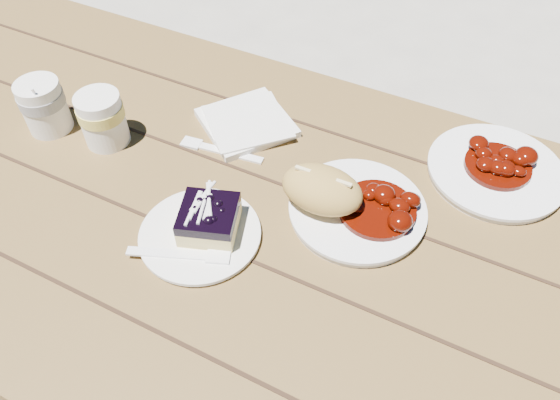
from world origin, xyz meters
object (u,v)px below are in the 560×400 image
at_px(coffee_cup, 44,106).
at_px(dessert_plate, 200,235).
at_px(second_plate, 495,172).
at_px(picnic_table, 204,249).
at_px(bread_roll, 322,190).
at_px(second_cup, 103,119).
at_px(main_plate, 357,211).
at_px(blueberry_cake, 209,219).

bearing_deg(coffee_cup, dessert_plate, -13.91).
bearing_deg(coffee_cup, second_plate, 17.84).
height_order(picnic_table, bread_roll, bread_roll).
bearing_deg(bread_roll, dessert_plate, -137.02).
height_order(second_plate, second_cup, second_cup).
relative_size(main_plate, second_plate, 0.95).
bearing_deg(main_plate, coffee_cup, -174.35).
bearing_deg(main_plate, picnic_table, -163.47).
relative_size(bread_roll, blueberry_cake, 1.22).
relative_size(picnic_table, second_plate, 8.96).
bearing_deg(second_cup, dessert_plate, -23.07).
relative_size(dessert_plate, second_cup, 1.86).
height_order(picnic_table, second_cup, second_cup).
relative_size(picnic_table, bread_roll, 15.26).
height_order(main_plate, dessert_plate, main_plate).
xyz_separation_m(coffee_cup, second_plate, (0.76, 0.25, -0.04)).
height_order(picnic_table, dessert_plate, dessert_plate).
bearing_deg(blueberry_cake, bread_roll, 22.43).
relative_size(blueberry_cake, second_plate, 0.48).
distance_m(blueberry_cake, coffee_cup, 0.41).
bearing_deg(picnic_table, blueberry_cake, -40.36).
distance_m(picnic_table, second_plate, 0.54).
relative_size(dessert_plate, blueberry_cake, 1.69).
distance_m(bread_roll, second_cup, 0.41).
relative_size(coffee_cup, second_plate, 0.44).
xyz_separation_m(picnic_table, second_cup, (-0.21, 0.04, 0.21)).
distance_m(main_plate, second_cup, 0.47).
xyz_separation_m(dessert_plate, second_plate, (0.38, 0.34, 0.00)).
bearing_deg(picnic_table, second_cup, 169.52).
bearing_deg(coffee_cup, main_plate, 5.65).
distance_m(second_plate, second_cup, 0.69).
bearing_deg(second_cup, main_plate, 4.78).
bearing_deg(main_plate, second_plate, 46.53).
xyz_separation_m(picnic_table, bread_roll, (0.21, 0.06, 0.21)).
xyz_separation_m(picnic_table, second_plate, (0.44, 0.27, 0.17)).
bearing_deg(bread_roll, second_plate, 41.72).
distance_m(dessert_plate, blueberry_cake, 0.03).
distance_m(coffee_cup, second_cup, 0.12).
height_order(picnic_table, coffee_cup, coffee_cup).
bearing_deg(coffee_cup, bread_roll, 4.08).
relative_size(main_plate, coffee_cup, 2.18).
xyz_separation_m(bread_roll, coffee_cup, (-0.53, -0.04, -0.00)).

